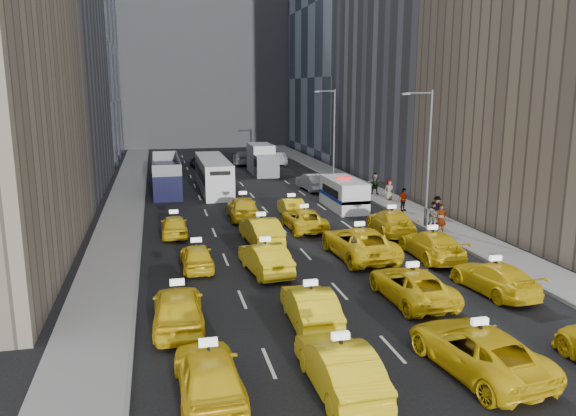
# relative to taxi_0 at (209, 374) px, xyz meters

# --- Properties ---
(ground) EXTENTS (160.00, 160.00, 0.00)m
(ground) POSITION_rel_taxi_0_xyz_m (6.66, 5.79, -0.80)
(ground) COLOR black
(ground) RESTS_ON ground
(sidewalk_west) EXTENTS (3.00, 90.00, 0.15)m
(sidewalk_west) POSITION_rel_taxi_0_xyz_m (-3.84, 30.79, -0.73)
(sidewalk_west) COLOR gray
(sidewalk_west) RESTS_ON ground
(sidewalk_east) EXTENTS (3.00, 90.00, 0.15)m
(sidewalk_east) POSITION_rel_taxi_0_xyz_m (17.16, 30.79, -0.73)
(sidewalk_east) COLOR gray
(sidewalk_east) RESTS_ON ground
(curb_west) EXTENTS (0.15, 90.00, 0.18)m
(curb_west) POSITION_rel_taxi_0_xyz_m (-2.39, 30.79, -0.71)
(curb_west) COLOR slate
(curb_west) RESTS_ON ground
(curb_east) EXTENTS (0.15, 90.00, 0.18)m
(curb_east) POSITION_rel_taxi_0_xyz_m (15.71, 30.79, -0.71)
(curb_east) COLOR slate
(curb_east) RESTS_ON ground
(building_backdrop) EXTENTS (30.00, 12.00, 40.00)m
(building_backdrop) POSITION_rel_taxi_0_xyz_m (6.66, 77.79, 19.20)
(building_backdrop) COLOR slate
(building_backdrop) RESTS_ON ground
(streetlight_near) EXTENTS (2.15, 0.22, 9.00)m
(streetlight_near) POSITION_rel_taxi_0_xyz_m (15.84, 17.79, 4.12)
(streetlight_near) COLOR #595B60
(streetlight_near) RESTS_ON ground
(streetlight_far) EXTENTS (2.15, 0.22, 9.00)m
(streetlight_far) POSITION_rel_taxi_0_xyz_m (15.84, 37.79, 4.12)
(streetlight_far) COLOR #595B60
(streetlight_far) RESTS_ON ground
(taxi_0) EXTENTS (2.03, 4.76, 1.60)m
(taxi_0) POSITION_rel_taxi_0_xyz_m (0.00, 0.00, 0.00)
(taxi_0) COLOR yellow
(taxi_0) RESTS_ON ground
(taxi_1) EXTENTS (1.75, 4.80, 1.57)m
(taxi_1) POSITION_rel_taxi_0_xyz_m (3.94, -0.41, -0.01)
(taxi_1) COLOR yellow
(taxi_1) RESTS_ON ground
(taxi_2) EXTENTS (3.16, 5.71, 1.51)m
(taxi_2) POSITION_rel_taxi_0_xyz_m (8.72, -0.28, -0.05)
(taxi_2) COLOR yellow
(taxi_2) RESTS_ON ground
(taxi_4) EXTENTS (2.06, 4.84, 1.63)m
(taxi_4) POSITION_rel_taxi_0_xyz_m (-0.68, 5.42, 0.01)
(taxi_4) COLOR yellow
(taxi_4) RESTS_ON ground
(taxi_5) EXTENTS (1.75, 4.63, 1.51)m
(taxi_5) POSITION_rel_taxi_0_xyz_m (4.37, 4.52, -0.05)
(taxi_5) COLOR yellow
(taxi_5) RESTS_ON ground
(taxi_6) EXTENTS (2.52, 5.20, 1.43)m
(taxi_6) POSITION_rel_taxi_0_xyz_m (9.36, 5.98, -0.09)
(taxi_6) COLOR yellow
(taxi_6) RESTS_ON ground
(taxi_7) EXTENTS (2.41, 4.98, 1.40)m
(taxi_7) POSITION_rel_taxi_0_xyz_m (13.44, 6.05, -0.10)
(taxi_7) COLOR yellow
(taxi_7) RESTS_ON ground
(taxi_8) EXTENTS (1.64, 3.92, 1.33)m
(taxi_8) POSITION_rel_taxi_0_xyz_m (0.54, 12.53, -0.14)
(taxi_8) COLOR yellow
(taxi_8) RESTS_ON ground
(taxi_9) EXTENTS (2.16, 4.79, 1.53)m
(taxi_9) POSITION_rel_taxi_0_xyz_m (3.85, 11.15, -0.04)
(taxi_9) COLOR yellow
(taxi_9) RESTS_ON ground
(taxi_10) EXTENTS (3.01, 6.13, 1.68)m
(taxi_10) POSITION_rel_taxi_0_xyz_m (9.36, 12.56, 0.04)
(taxi_10) COLOR yellow
(taxi_10) RESTS_ON ground
(taxi_11) EXTENTS (2.34, 5.32, 1.52)m
(taxi_11) POSITION_rel_taxi_0_xyz_m (13.14, 11.48, -0.04)
(taxi_11) COLOR yellow
(taxi_11) RESTS_ON ground
(taxi_12) EXTENTS (1.62, 3.97, 1.35)m
(taxi_12) POSITION_rel_taxi_0_xyz_m (-0.35, 19.46, -0.13)
(taxi_12) COLOR yellow
(taxi_12) RESTS_ON ground
(taxi_13) EXTENTS (2.04, 4.94, 1.59)m
(taxi_13) POSITION_rel_taxi_0_xyz_m (4.64, 16.51, -0.01)
(taxi_13) COLOR yellow
(taxi_13) RESTS_ON ground
(taxi_14) EXTENTS (2.31, 4.95, 1.37)m
(taxi_14) POSITION_rel_taxi_0_xyz_m (8.00, 19.19, -0.12)
(taxi_14) COLOR yellow
(taxi_14) RESTS_ON ground
(taxi_15) EXTENTS (2.75, 5.49, 1.53)m
(taxi_15) POSITION_rel_taxi_0_xyz_m (13.15, 16.93, -0.04)
(taxi_15) COLOR yellow
(taxi_15) RESTS_ON ground
(taxi_16) EXTENTS (2.09, 4.94, 1.67)m
(taxi_16) POSITION_rel_taxi_0_xyz_m (4.56, 23.09, 0.03)
(taxi_16) COLOR yellow
(taxi_16) RESTS_ON ground
(taxi_17) EXTENTS (1.61, 4.17, 1.35)m
(taxi_17) POSITION_rel_taxi_0_xyz_m (8.09, 23.13, -0.12)
(taxi_17) COLOR yellow
(taxi_17) RESTS_ON ground
(nypd_van) EXTENTS (2.87, 5.94, 2.46)m
(nypd_van) POSITION_rel_taxi_0_xyz_m (12.63, 24.86, 0.31)
(nypd_van) COLOR white
(nypd_van) RESTS_ON ground
(double_decker) EXTENTS (3.29, 10.54, 3.02)m
(double_decker) POSITION_rel_taxi_0_xyz_m (-0.47, 35.48, 0.69)
(double_decker) COLOR black
(double_decker) RESTS_ON ground
(city_bus) EXTENTS (2.79, 11.47, 2.94)m
(city_bus) POSITION_rel_taxi_0_xyz_m (3.67, 34.84, 0.66)
(city_bus) COLOR white
(city_bus) RESTS_ON ground
(box_truck) EXTENTS (3.11, 7.06, 3.13)m
(box_truck) POSITION_rel_taxi_0_xyz_m (9.86, 43.88, 0.74)
(box_truck) COLOR silver
(box_truck) RESTS_ON ground
(misc_car_0) EXTENTS (2.02, 4.81, 1.55)m
(misc_car_0) POSITION_rel_taxi_0_xyz_m (12.41, 32.98, -0.03)
(misc_car_0) COLOR #979A9E
(misc_car_0) RESTS_ON ground
(misc_car_1) EXTENTS (2.82, 5.66, 1.54)m
(misc_car_1) POSITION_rel_taxi_0_xyz_m (-0.34, 45.60, -0.03)
(misc_car_1) COLOR black
(misc_car_1) RESTS_ON ground
(misc_car_2) EXTENTS (2.95, 5.77, 1.60)m
(misc_car_2) POSITION_rel_taxi_0_xyz_m (8.90, 51.88, -0.00)
(misc_car_2) COLOR gray
(misc_car_2) RESTS_ON ground
(misc_car_3) EXTENTS (1.88, 4.01, 1.33)m
(misc_car_3) POSITION_rel_taxi_0_xyz_m (3.50, 50.61, -0.14)
(misc_car_3) COLOR black
(misc_car_3) RESTS_ON ground
(misc_car_4) EXTENTS (1.79, 4.66, 1.52)m
(misc_car_4) POSITION_rel_taxi_0_xyz_m (12.87, 50.69, -0.04)
(misc_car_4) COLOR #9FA1A7
(misc_car_4) RESTS_ON ground
(pedestrian_0) EXTENTS (0.76, 0.55, 1.92)m
(pedestrian_0) POSITION_rel_taxi_0_xyz_m (15.90, 15.59, 0.31)
(pedestrian_0) COLOR gray
(pedestrian_0) RESTS_ON sidewalk_east
(pedestrian_1) EXTENTS (0.87, 0.53, 1.71)m
(pedestrian_1) POSITION_rel_taxi_0_xyz_m (16.27, 17.26, 0.20)
(pedestrian_1) COLOR gray
(pedestrian_1) RESTS_ON sidewalk_east
(pedestrian_2) EXTENTS (1.05, 0.54, 1.55)m
(pedestrian_2) POSITION_rel_taxi_0_xyz_m (17.79, 19.70, 0.13)
(pedestrian_2) COLOR gray
(pedestrian_2) RESTS_ON sidewalk_east
(pedestrian_3) EXTENTS (1.11, 0.80, 1.72)m
(pedestrian_3) POSITION_rel_taxi_0_xyz_m (16.43, 22.33, 0.21)
(pedestrian_3) COLOR gray
(pedestrian_3) RESTS_ON sidewalk_east
(pedestrian_4) EXTENTS (0.82, 0.45, 1.66)m
(pedestrian_4) POSITION_rel_taxi_0_xyz_m (17.14, 26.60, 0.18)
(pedestrian_4) COLOR gray
(pedestrian_4) RESTS_ON sidewalk_east
(pedestrian_5) EXTENTS (1.78, 0.88, 1.84)m
(pedestrian_5) POSITION_rel_taxi_0_xyz_m (16.96, 29.23, 0.27)
(pedestrian_5) COLOR gray
(pedestrian_5) RESTS_ON sidewalk_east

